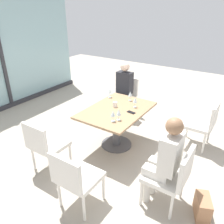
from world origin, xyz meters
The scene contains 18 objects.
ground_plane centered at (0.00, 0.00, 0.00)m, with size 12.00×12.00×0.00m, color #A89E8E.
window_wall_backdrop centered at (0.00, 3.20, 1.21)m, with size 4.48×0.10×2.70m.
dining_table_main centered at (0.00, 0.00, 0.56)m, with size 1.33×0.93×0.73m.
chair_front_left centered at (-0.80, -1.30, 0.50)m, with size 0.46×0.50×0.87m.
chair_far_right centered at (1.19, 0.52, 0.50)m, with size 0.50×0.46×0.87m.
chair_side_end centered at (-1.48, -0.34, 0.50)m, with size 0.50×0.46×0.87m.
chair_front_right centered at (0.80, -1.30, 0.50)m, with size 0.46×0.50×0.87m.
chair_far_left centered at (-1.19, 0.52, 0.50)m, with size 0.50×0.46×0.87m.
person_front_left centered at (-0.80, -1.19, 0.70)m, with size 0.34×0.39×1.26m.
person_far_right centered at (1.08, 0.52, 0.70)m, with size 0.39×0.34×1.26m.
wine_glass_0 centered at (0.25, -0.22, 0.86)m, with size 0.07×0.07×0.18m.
wine_glass_1 centered at (-0.32, -0.24, 0.86)m, with size 0.07×0.07×0.18m.
wine_glass_2 centered at (0.46, 0.00, 0.86)m, with size 0.07×0.07×0.18m.
wine_glass_3 centered at (-0.41, -0.18, 0.86)m, with size 0.07×0.07×0.18m.
wine_glass_4 centered at (0.39, 0.41, 0.86)m, with size 0.07×0.07×0.18m.
coffee_cup centered at (0.07, 0.09, 0.78)m, with size 0.08×0.08×0.09m, color white.
cell_phone_on_table centered at (0.02, -0.27, 0.73)m, with size 0.07×0.14×0.01m, color black.
handbag_0 centered at (-0.74, -1.71, 0.14)m, with size 0.30×0.16×0.28m, color #A3704C.
Camera 1 is at (-2.98, -1.86, 2.38)m, focal length 36.02 mm.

